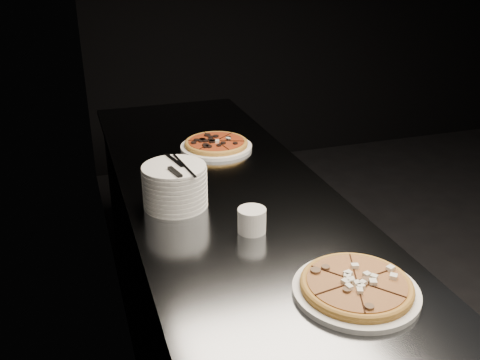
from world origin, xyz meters
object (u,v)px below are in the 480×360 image
object	(u,v)px
pizza_mushroom	(356,287)
pizza_tomato	(216,144)
counter	(232,300)
plate_stack	(175,186)
cutlery	(177,167)
ramekin	(252,220)

from	to	relation	value
pizza_mushroom	pizza_tomato	bearing A→B (deg)	92.55
counter	plate_stack	distance (m)	0.57
counter	plate_stack	world-z (taller)	plate_stack
cutlery	ramekin	size ratio (longest dim) A/B	2.62
plate_stack	ramekin	world-z (taller)	plate_stack
pizza_tomato	ramekin	distance (m)	0.74
pizza_tomato	cutlery	bearing A→B (deg)	-118.76
counter	pizza_mushroom	xyz separation A→B (m)	(0.13, -0.66, 0.48)
cutlery	ramekin	distance (m)	0.31
pizza_mushroom	plate_stack	world-z (taller)	plate_stack
counter	pizza_tomato	xyz separation A→B (m)	(0.08, 0.46, 0.48)
cutlery	plate_stack	bearing A→B (deg)	105.02
ramekin	counter	bearing A→B (deg)	86.11
counter	pizza_tomato	distance (m)	0.67
plate_stack	ramekin	size ratio (longest dim) A/B	2.44
pizza_tomato	ramekin	bearing A→B (deg)	-97.46
ramekin	pizza_mushroom	bearing A→B (deg)	-69.32
plate_stack	cutlery	xyz separation A→B (m)	(0.01, -0.02, 0.08)
pizza_mushroom	ramekin	size ratio (longest dim) A/B	3.74
plate_stack	pizza_mushroom	bearing A→B (deg)	-62.51
cutlery	ramekin	xyz separation A→B (m)	(0.18, -0.24, -0.11)
counter	cutlery	xyz separation A→B (m)	(-0.20, -0.04, 0.61)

